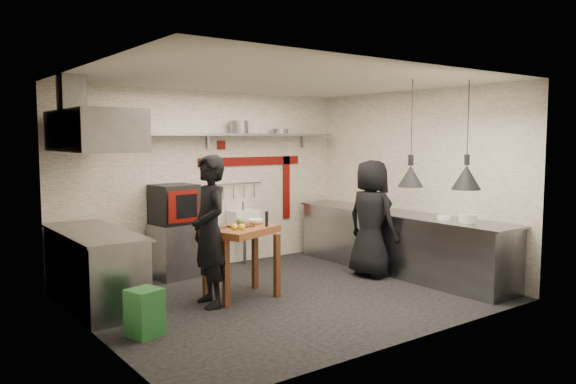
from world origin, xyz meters
TOP-DOWN VIEW (x-y plane):
  - floor at (0.00, 0.00)m, footprint 5.00×5.00m
  - ceiling at (0.00, 0.00)m, footprint 5.00×5.00m
  - wall_back at (0.00, 2.10)m, footprint 5.00×0.04m
  - wall_front at (0.00, -2.10)m, footprint 5.00×0.04m
  - wall_left at (-2.50, 0.00)m, footprint 0.04×4.20m
  - wall_right at (2.50, 0.00)m, footprint 0.04×4.20m
  - red_band_horiz at (0.95, 2.08)m, footprint 1.70×0.02m
  - red_band_vert at (1.55, 2.08)m, footprint 0.14×0.02m
  - red_tile_a at (0.25, 2.08)m, footprint 0.14×0.02m
  - red_tile_b at (-0.10, 2.08)m, footprint 0.14×0.02m
  - back_shelf at (0.00, 1.92)m, footprint 4.60×0.34m
  - shelf_bracket_left at (-1.90, 2.07)m, footprint 0.04×0.06m
  - shelf_bracket_mid at (0.00, 2.07)m, footprint 0.04×0.06m
  - shelf_bracket_right at (1.90, 2.07)m, footprint 0.04×0.06m
  - pan_far_left at (-1.42, 1.92)m, footprint 0.31×0.31m
  - pan_mid_left at (-1.15, 1.92)m, footprint 0.25×0.25m
  - stock_pot at (0.49, 1.92)m, footprint 0.37×0.37m
  - pan_right at (1.30, 1.92)m, footprint 0.35×0.35m
  - oven_stand at (-0.73, 1.78)m, footprint 0.68×0.63m
  - combi_oven at (-0.71, 1.82)m, footprint 0.65×0.61m
  - oven_door at (-0.73, 1.47)m, footprint 0.49×0.08m
  - oven_glass at (-0.69, 1.46)m, footprint 0.35×0.05m
  - hand_sink at (0.55, 1.92)m, footprint 0.46×0.34m
  - sink_tap at (0.55, 1.92)m, footprint 0.03×0.03m
  - sink_drain at (0.55, 1.88)m, footprint 0.06×0.06m
  - utensil_rail at (0.55, 2.06)m, footprint 0.90×0.02m
  - counter_right at (2.15, 0.00)m, footprint 0.70×3.80m
  - counter_right_top at (2.15, 0.00)m, footprint 0.76×3.90m
  - plate_stack at (2.12, -1.26)m, footprint 0.30×0.30m
  - small_bowl_right at (2.10, -0.89)m, footprint 0.23×0.23m
  - counter_left at (-2.15, 1.05)m, footprint 0.70×1.90m
  - counter_left_top at (-2.15, 1.05)m, footprint 0.76×2.00m
  - extractor_hood at (-2.10, 1.05)m, footprint 0.78×1.60m
  - hood_duct at (-2.35, 1.05)m, footprint 0.28×0.28m
  - green_bin at (-2.08, -0.35)m, footprint 0.38×0.38m
  - prep_table at (-0.51, 0.27)m, footprint 1.09×0.93m
  - cutting_board at (-0.51, 0.29)m, footprint 0.32×0.24m
  - pepper_mill at (-0.22, 0.12)m, footprint 0.05×0.05m
  - lemon_a at (-0.69, 0.13)m, footprint 0.08×0.08m
  - lemon_b at (-0.61, 0.09)m, footprint 0.08×0.08m
  - veg_ball at (-0.42, 0.44)m, footprint 0.13×0.13m
  - steel_tray at (-0.80, 0.36)m, footprint 0.21×0.16m
  - bowl at (-0.20, 0.40)m, footprint 0.25×0.25m
  - heat_lamp_near at (1.22, -1.03)m, footprint 0.39×0.39m
  - heat_lamp_far at (1.86, -1.41)m, footprint 0.50×0.50m
  - chef_left at (-1.01, 0.19)m, footprint 0.54×0.74m
  - chef_right at (1.64, 0.07)m, footprint 0.62×0.89m

SIDE VIEW (x-z plane):
  - floor at x=0.00m, z-range 0.00..0.00m
  - green_bin at x=-2.08m, z-range 0.00..0.50m
  - sink_drain at x=0.55m, z-range 0.01..0.67m
  - oven_stand at x=-0.73m, z-range 0.00..0.80m
  - counter_right at x=2.15m, z-range 0.00..0.90m
  - counter_left at x=-2.15m, z-range 0.00..0.90m
  - prep_table at x=-0.51m, z-range 0.00..0.92m
  - hand_sink at x=0.55m, z-range 0.67..0.89m
  - chef_right at x=1.64m, z-range 0.00..1.74m
  - counter_right_top at x=2.15m, z-range 0.90..0.93m
  - counter_left_top at x=-2.15m, z-range 0.90..0.93m
  - chef_left at x=-1.01m, z-range 0.00..1.86m
  - cutting_board at x=-0.51m, z-range 0.92..0.94m
  - steel_tray at x=-0.80m, z-range 0.92..0.95m
  - bowl at x=-0.20m, z-range 0.92..0.98m
  - small_bowl_right at x=2.10m, z-range 0.93..0.98m
  - lemon_b at x=-0.61m, z-range 0.92..1.00m
  - sink_tap at x=0.55m, z-range 0.89..1.03m
  - lemon_a at x=-0.69m, z-range 0.92..1.00m
  - veg_ball at x=-0.42m, z-range 0.92..1.02m
  - plate_stack at x=2.12m, z-range 0.93..1.04m
  - pepper_mill at x=-0.22m, z-range 0.92..1.12m
  - combi_oven at x=-0.71m, z-range 0.80..1.38m
  - oven_door at x=-0.73m, z-range 0.86..1.32m
  - oven_glass at x=-0.69m, z-range 0.92..1.26m
  - red_band_vert at x=1.55m, z-range 0.65..1.75m
  - utensil_rail at x=0.55m, z-range 1.31..1.33m
  - wall_back at x=0.00m, z-range 0.00..2.80m
  - wall_front at x=0.00m, z-range 0.00..2.80m
  - wall_left at x=-2.50m, z-range 0.00..2.80m
  - wall_right at x=2.50m, z-range 0.00..2.80m
  - red_band_horiz at x=0.95m, z-range 1.61..1.75m
  - red_tile_b at x=-0.10m, z-range 1.61..1.75m
  - red_tile_a at x=0.25m, z-range 1.88..2.02m
  - shelf_bracket_left at x=-1.90m, z-range 1.90..2.14m
  - shelf_bracket_mid at x=0.00m, z-range 1.90..2.14m
  - shelf_bracket_right at x=1.90m, z-range 1.90..2.14m
  - heat_lamp_far at x=1.86m, z-range 1.40..2.80m
  - back_shelf at x=0.00m, z-range 2.10..2.14m
  - heat_lamp_near at x=1.22m, z-range 1.44..2.80m
  - extractor_hood at x=-2.10m, z-range 1.90..2.40m
  - pan_mid_left at x=-1.15m, z-range 2.14..2.21m
  - pan_right at x=1.30m, z-range 2.14..2.22m
  - pan_far_left at x=-1.42m, z-range 2.14..2.23m
  - stock_pot at x=0.49m, z-range 2.14..2.34m
  - hood_duct at x=-2.35m, z-range 2.30..2.80m
  - ceiling at x=0.00m, z-range 2.80..2.80m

